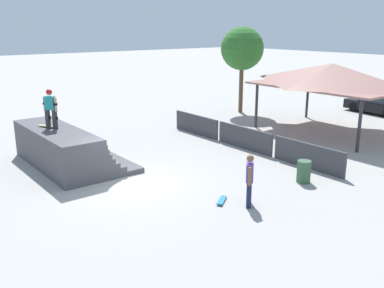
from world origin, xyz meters
name	(u,v)px	position (x,y,z in m)	size (l,w,h in m)	color
ground_plane	(130,184)	(0.00, 0.00, 0.00)	(160.00, 160.00, 0.00)	#A3A09B
quarter_pipe_ramp	(64,149)	(-3.70, -1.02, 0.72)	(5.75, 3.34, 1.62)	#4C4C51
skater_on_deck	(50,106)	(-3.91, -1.37, 2.57)	(0.67, 0.51, 1.65)	#2D2D33
skateboard_on_deck	(47,126)	(-4.25, -1.46, 1.68)	(0.84, 0.53, 0.09)	green
bystander_walking	(250,178)	(4.12, 2.13, 0.97)	(0.57, 0.58, 1.75)	#1E2347
skateboard_on_ground	(222,200)	(3.37, 1.60, 0.06)	(0.65, 0.78, 0.09)	green
barrier_fence	(244,138)	(-0.87, 6.86, 0.53)	(11.01, 0.12, 1.05)	#3D3D42
pavilion_shelter	(332,75)	(-0.43, 12.97, 3.17)	(7.72, 5.54, 3.81)	#2D2D33
tree_far_back	(242,49)	(-7.56, 13.10, 4.28)	(2.86, 2.86, 5.73)	brown
trash_bin	(304,172)	(3.85, 5.34, 0.42)	(0.52, 0.52, 0.85)	#385B3D
parked_car_black	(378,105)	(-1.48, 20.06, 0.60)	(4.55, 2.22, 1.27)	black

